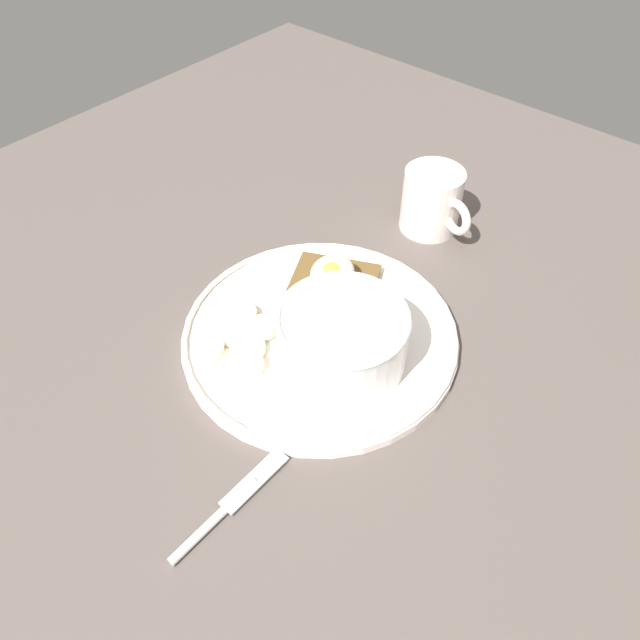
# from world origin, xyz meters

# --- Properties ---
(ground_plane) EXTENTS (1.20, 1.20, 0.02)m
(ground_plane) POSITION_xyz_m (0.00, 0.00, 0.01)
(ground_plane) COLOR #534A44
(ground_plane) RESTS_ON ground
(plate) EXTENTS (0.29, 0.29, 0.02)m
(plate) POSITION_xyz_m (0.00, 0.00, 0.03)
(plate) COLOR white
(plate) RESTS_ON ground_plane
(oatmeal_bowl) EXTENTS (0.13, 0.13, 0.06)m
(oatmeal_bowl) POSITION_xyz_m (-0.01, -0.04, 0.06)
(oatmeal_bowl) COLOR white
(oatmeal_bowl) RESTS_ON plate
(toast_slice) EXTENTS (0.12, 0.12, 0.01)m
(toast_slice) POSITION_xyz_m (0.06, 0.03, 0.04)
(toast_slice) COLOR brown
(toast_slice) RESTS_ON plate
(poached_egg) EXTENTS (0.06, 0.05, 0.04)m
(poached_egg) POSITION_xyz_m (0.05, 0.03, 0.06)
(poached_egg) COLOR white
(poached_egg) RESTS_ON toast_slice
(banana_slice_front) EXTENTS (0.04, 0.04, 0.01)m
(banana_slice_front) POSITION_xyz_m (-0.06, 0.06, 0.04)
(banana_slice_front) COLOR #FAECC2
(banana_slice_front) RESTS_ON plate
(banana_slice_left) EXTENTS (0.04, 0.04, 0.01)m
(banana_slice_left) POSITION_xyz_m (-0.08, 0.02, 0.04)
(banana_slice_left) COLOR #F0EBC2
(banana_slice_left) RESTS_ON plate
(banana_slice_back) EXTENTS (0.05, 0.05, 0.01)m
(banana_slice_back) POSITION_xyz_m (-0.07, 0.04, 0.04)
(banana_slice_back) COLOR #F4E6BC
(banana_slice_back) RESTS_ON plate
(banana_slice_right) EXTENTS (0.04, 0.04, 0.01)m
(banana_slice_right) POSITION_xyz_m (-0.04, 0.07, 0.04)
(banana_slice_right) COLOR #F4E5C6
(banana_slice_right) RESTS_ON plate
(banana_slice_inner) EXTENTS (0.04, 0.04, 0.01)m
(banana_slice_inner) POSITION_xyz_m (-0.04, 0.05, 0.04)
(banana_slice_inner) COLOR beige
(banana_slice_inner) RESTS_ON plate
(banana_slice_outer) EXTENTS (0.03, 0.03, 0.01)m
(banana_slice_outer) POSITION_xyz_m (-0.09, 0.07, 0.04)
(banana_slice_outer) COLOR #EBEBBD
(banana_slice_outer) RESTS_ON plate
(coffee_mug) EXTENTS (0.07, 0.10, 0.08)m
(coffee_mug) POSITION_xyz_m (0.23, 0.02, 0.06)
(coffee_mug) COLOR silver
(coffee_mug) RESTS_ON ground_plane
(knife) EXTENTS (0.13, 0.02, 0.01)m
(knife) POSITION_xyz_m (-0.19, -0.07, 0.02)
(knife) COLOR silver
(knife) RESTS_ON ground_plane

